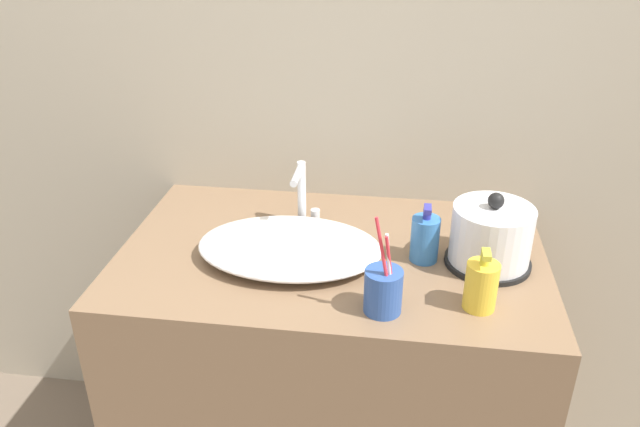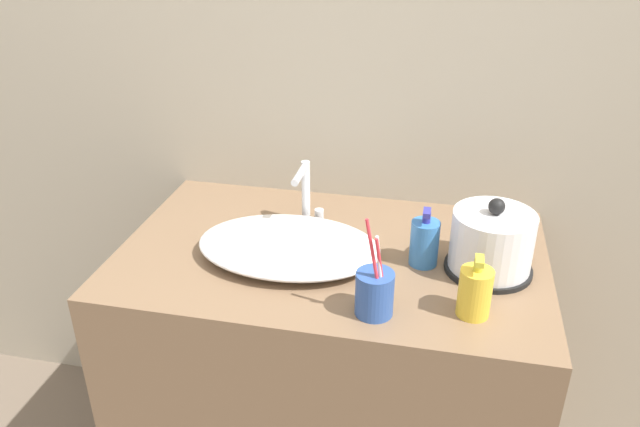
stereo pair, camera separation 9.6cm
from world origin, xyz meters
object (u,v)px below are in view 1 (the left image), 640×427
Objects in this scene: faucet at (303,192)px; electric_kettle at (491,238)px; shampoo_bottle at (481,285)px; lotion_bottle at (425,238)px; toothbrush_cup at (383,290)px.

electric_kettle is (0.46, -0.13, -0.03)m from faucet.
lotion_bottle is at bearing 122.52° from shampoo_bottle.
toothbrush_cup reaches higher than faucet.
faucet is 1.21× the size of shampoo_bottle.
faucet reaches higher than lotion_bottle.
electric_kettle is 0.18m from shampoo_bottle.
shampoo_bottle is at bearing -101.15° from electric_kettle.
electric_kettle reaches higher than lotion_bottle.
lotion_bottle is (0.31, -0.13, -0.04)m from faucet.
toothbrush_cup is (-0.23, -0.22, -0.02)m from electric_kettle.
toothbrush_cup is at bearing -111.58° from lotion_bottle.
toothbrush_cup is 1.54× the size of lotion_bottle.
electric_kettle reaches higher than faucet.
electric_kettle is at bearing 0.36° from lotion_bottle.
faucet is 0.47m from electric_kettle.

